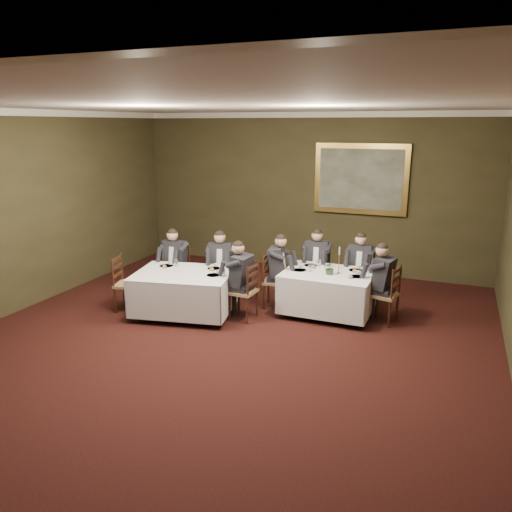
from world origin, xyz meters
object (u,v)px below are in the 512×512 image
Objects in this scene: chair_sec_backright at (222,285)px; chair_sec_endleft at (128,295)px; painting at (361,179)px; chair_main_backright at (360,288)px; chair_sec_endright at (243,303)px; chair_main_endleft at (275,292)px; diner_main_endleft at (276,280)px; table_second at (184,290)px; diner_sec_endright at (243,290)px; diner_sec_backleft at (176,271)px; chair_sec_backleft at (177,283)px; diner_main_backright at (360,277)px; diner_sec_backright at (221,274)px; chair_main_endright at (384,306)px; chair_main_backleft at (317,283)px; candlestick at (339,263)px; diner_main_backleft at (317,272)px; table_main at (328,290)px; centerpiece at (330,267)px.

chair_sec_backright is 1.73m from chair_sec_endleft.
chair_sec_backright is at bearing -127.75° from painting.
chair_sec_endright is at bearing 47.93° from chair_main_backright.
chair_main_endleft is 0.23m from diner_main_endleft.
table_second is 4.57m from painting.
diner_sec_endright is at bearing 47.72° from chair_main_backright.
diner_main_endleft is at bearing -173.78° from diner_sec_backleft.
painting is at bearing -135.68° from diner_sec_backleft.
chair_main_backright is 1.00× the size of chair_sec_endright.
chair_sec_backleft is at bearing 75.01° from diner_sec_endright.
diner_main_backright reaches higher than chair_main_endleft.
diner_sec_backright is (0.88, 0.16, 0.23)m from chair_sec_backleft.
chair_main_endright is 2.37m from chair_sec_endright.
chair_main_backleft is 0.83m from chair_main_backright.
chair_main_backright is at bearing -44.75° from diner_sec_endright.
diner_sec_endright reaches higher than chair_main_backleft.
chair_sec_backleft is 0.50× the size of painting.
chair_main_backleft is 1.17m from candlestick.
chair_main_backright reaches higher than table_second.
painting reaches higher than diner_main_backright.
diner_main_backleft is at bearing 135.84° from diner_main_endleft.
diner_sec_endright is (-2.27, -0.72, 0.23)m from chair_main_endright.
table_main is 0.88m from diner_main_backleft.
chair_sec_endright is 4.01× the size of centerpiece.
painting reaches higher than chair_main_backright.
diner_sec_backright is at bearing 24.11° from diner_main_backright.
table_main is 0.91m from chair_main_backleft.
diner_sec_backright is (-1.07, -0.03, 0.23)m from chair_main_endleft.
chair_sec_endleft is at bearing -131.60° from painting.
chair_main_endleft is 1.32m from candlestick.
chair_main_endright is (3.29, 0.93, -0.17)m from table_second.
chair_main_backleft is at bearing 5.67° from chair_main_backright.
diner_sec_endright reaches higher than chair_main_endright.
chair_main_endleft is 0.74× the size of diner_main_endleft.
table_second is 1.40× the size of diner_main_backright.
chair_sec_endleft is at bearing -72.73° from diner_main_endleft.
table_second is at bearing 59.07° from chair_sec_backright.
diner_main_backright is at bearing 32.05° from table_second.
centerpiece is (-0.92, -0.08, 0.61)m from chair_main_endright.
chair_sec_endleft is 5.37m from painting.
chair_sec_endleft is at bearing -161.72° from candlestick.
chair_main_endleft is at bearing 35.40° from chair_main_backright.
chair_sec_endleft is (-1.31, -1.12, -0.23)m from diner_sec_backright.
chair_main_endleft is at bearing 51.90° from diner_main_backleft.
chair_main_endleft is 1.09m from diner_sec_backright.
chair_main_backright is at bearing 178.41° from diner_main_backleft.
chair_main_backright and chair_main_endleft have the same top height.
chair_sec_backleft is 3.17m from candlestick.
diner_main_backright is at bearing -77.28° from painting.
table_second is 1.40× the size of diner_sec_endright.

